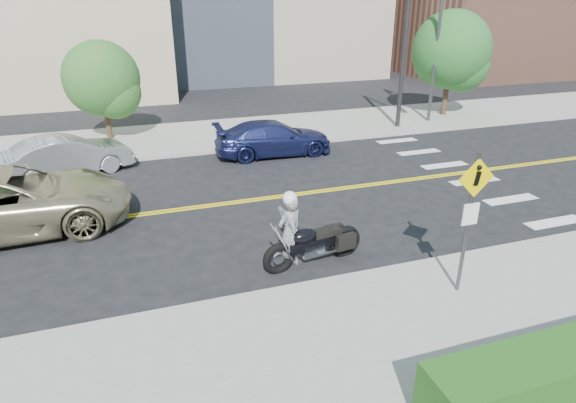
{
  "coord_description": "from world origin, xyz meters",
  "views": [
    {
      "loc": [
        -1.87,
        -13.23,
        5.84
      ],
      "look_at": [
        1.55,
        -3.08,
        1.2
      ],
      "focal_mm": 30.0,
      "sensor_mm": 36.0,
      "label": 1
    }
  ],
  "objects_px": {
    "motorcycle": "(314,234)",
    "suv": "(7,202)",
    "parked_car_blue": "(273,138)",
    "parked_car_silver": "(67,156)",
    "pedestrian_sign": "(470,211)",
    "motorcyclist": "(290,230)"
  },
  "relations": [
    {
      "from": "motorcycle",
      "to": "motorcyclist",
      "type": "bearing_deg",
      "value": 171.18
    },
    {
      "from": "motorcyclist",
      "to": "parked_car_silver",
      "type": "height_order",
      "value": "motorcyclist"
    },
    {
      "from": "motorcycle",
      "to": "parked_car_silver",
      "type": "height_order",
      "value": "motorcycle"
    },
    {
      "from": "motorcycle",
      "to": "suv",
      "type": "distance_m",
      "value": 8.08
    },
    {
      "from": "pedestrian_sign",
      "to": "parked_car_silver",
      "type": "distance_m",
      "value": 13.42
    },
    {
      "from": "motorcycle",
      "to": "suv",
      "type": "bearing_deg",
      "value": 141.4
    },
    {
      "from": "pedestrian_sign",
      "to": "motorcycle",
      "type": "bearing_deg",
      "value": 136.53
    },
    {
      "from": "parked_car_silver",
      "to": "parked_car_blue",
      "type": "relative_size",
      "value": 0.93
    },
    {
      "from": "pedestrian_sign",
      "to": "motorcyclist",
      "type": "relative_size",
      "value": 1.59
    },
    {
      "from": "pedestrian_sign",
      "to": "parked_car_blue",
      "type": "relative_size",
      "value": 0.66
    },
    {
      "from": "motorcycle",
      "to": "parked_car_silver",
      "type": "bearing_deg",
      "value": 117.03
    },
    {
      "from": "pedestrian_sign",
      "to": "suv",
      "type": "xyz_separation_m",
      "value": [
        -9.34,
        6.3,
        -1.1
      ]
    },
    {
      "from": "pedestrian_sign",
      "to": "motorcyclist",
      "type": "bearing_deg",
      "value": 142.79
    },
    {
      "from": "parked_car_silver",
      "to": "parked_car_blue",
      "type": "distance_m",
      "value": 7.45
    },
    {
      "from": "parked_car_blue",
      "to": "suv",
      "type": "bearing_deg",
      "value": 117.89
    },
    {
      "from": "pedestrian_sign",
      "to": "motorcycle",
      "type": "height_order",
      "value": "pedestrian_sign"
    },
    {
      "from": "motorcyclist",
      "to": "parked_car_blue",
      "type": "xyz_separation_m",
      "value": [
        2.15,
        8.28,
        -0.28
      ]
    },
    {
      "from": "pedestrian_sign",
      "to": "parked_car_silver",
      "type": "bearing_deg",
      "value": 128.11
    },
    {
      "from": "motorcycle",
      "to": "suv",
      "type": "relative_size",
      "value": 0.4
    },
    {
      "from": "parked_car_blue",
      "to": "parked_car_silver",
      "type": "bearing_deg",
      "value": 91.64
    },
    {
      "from": "suv",
      "to": "motorcyclist",
      "type": "bearing_deg",
      "value": -126.01
    },
    {
      "from": "motorcycle",
      "to": "parked_car_blue",
      "type": "relative_size",
      "value": 0.54
    }
  ]
}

